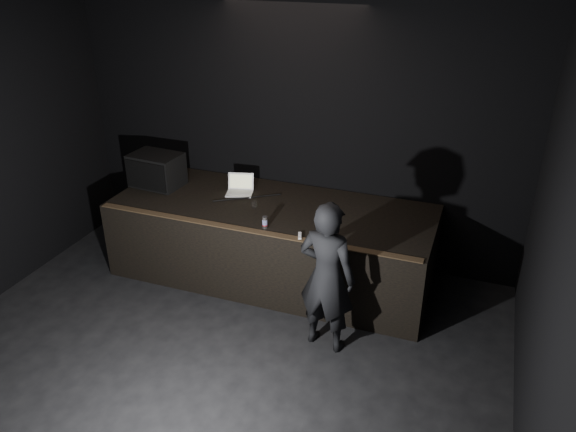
{
  "coord_description": "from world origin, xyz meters",
  "views": [
    {
      "loc": [
        2.37,
        -3.09,
        3.98
      ],
      "look_at": [
        0.37,
        2.3,
        1.12
      ],
      "focal_mm": 35.0,
      "sensor_mm": 36.0,
      "label": 1
    }
  ],
  "objects_px": {
    "stage_riser": "(272,241)",
    "person": "(327,277)",
    "beer_can": "(265,222)",
    "laptop": "(240,188)",
    "stage_monitor": "(156,170)"
  },
  "relations": [
    {
      "from": "stage_riser",
      "to": "stage_monitor",
      "type": "xyz_separation_m",
      "value": [
        -1.67,
        0.06,
        0.72
      ]
    },
    {
      "from": "stage_riser",
      "to": "beer_can",
      "type": "xyz_separation_m",
      "value": [
        0.15,
        -0.59,
        0.57
      ]
    },
    {
      "from": "stage_riser",
      "to": "beer_can",
      "type": "relative_size",
      "value": 27.49
    },
    {
      "from": "stage_riser",
      "to": "laptop",
      "type": "xyz_separation_m",
      "value": [
        -0.54,
        0.23,
        0.56
      ]
    },
    {
      "from": "stage_monitor",
      "to": "laptop",
      "type": "distance_m",
      "value": 1.16
    },
    {
      "from": "stage_riser",
      "to": "beer_can",
      "type": "distance_m",
      "value": 0.83
    },
    {
      "from": "stage_monitor",
      "to": "person",
      "type": "xyz_separation_m",
      "value": [
        2.72,
        -1.17,
        -0.37
      ]
    },
    {
      "from": "beer_can",
      "to": "person",
      "type": "height_order",
      "value": "person"
    },
    {
      "from": "laptop",
      "to": "person",
      "type": "height_order",
      "value": "person"
    },
    {
      "from": "person",
      "to": "laptop",
      "type": "bearing_deg",
      "value": -31.31
    },
    {
      "from": "stage_riser",
      "to": "stage_monitor",
      "type": "bearing_deg",
      "value": 177.84
    },
    {
      "from": "beer_can",
      "to": "stage_riser",
      "type": "bearing_deg",
      "value": 104.26
    },
    {
      "from": "stage_riser",
      "to": "person",
      "type": "distance_m",
      "value": 1.56
    },
    {
      "from": "beer_can",
      "to": "person",
      "type": "relative_size",
      "value": 0.09
    },
    {
      "from": "stage_riser",
      "to": "person",
      "type": "height_order",
      "value": "person"
    }
  ]
}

